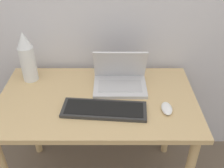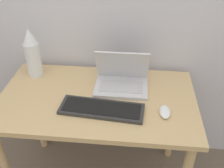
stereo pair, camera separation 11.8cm
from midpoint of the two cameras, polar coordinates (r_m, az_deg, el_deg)
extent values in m
cube|color=tan|center=(1.49, -5.62, -3.55)|extent=(1.12, 0.65, 0.03)
cylinder|color=tan|center=(2.03, -18.76, -6.93)|extent=(0.05, 0.05, 0.71)
cylinder|color=tan|center=(1.96, 10.56, -7.14)|extent=(0.05, 0.05, 0.71)
cube|color=silver|center=(1.55, -0.55, -0.58)|extent=(0.31, 0.22, 0.02)
cube|color=#B7B7BC|center=(1.53, -0.56, -0.48)|extent=(0.25, 0.12, 0.00)
cube|color=silver|center=(1.54, -0.56, 4.18)|extent=(0.31, 0.10, 0.21)
cube|color=#0F1938|center=(1.55, -0.56, 4.51)|extent=(0.27, 0.08, 0.18)
cube|color=#2D2D2D|center=(1.38, -4.27, -5.66)|extent=(0.45, 0.19, 0.02)
cube|color=black|center=(1.38, -4.29, -5.34)|extent=(0.42, 0.15, 0.00)
ellipsoid|color=white|center=(1.40, 9.38, -5.32)|extent=(0.06, 0.10, 0.03)
cylinder|color=white|center=(1.67, -19.83, 4.10)|extent=(0.09, 0.09, 0.22)
cone|color=white|center=(1.60, -20.92, 8.92)|extent=(0.09, 0.09, 0.09)
camera|label=1|loc=(0.06, -92.39, -1.65)|focal=42.00mm
camera|label=2|loc=(0.06, 87.61, 1.65)|focal=42.00mm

